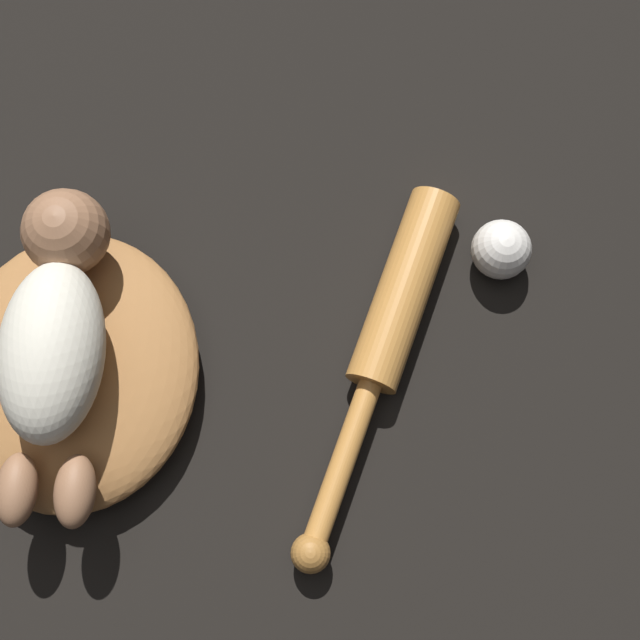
{
  "coord_description": "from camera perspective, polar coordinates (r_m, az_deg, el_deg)",
  "views": [
    {
      "loc": [
        -0.11,
        -0.34,
        1.0
      ],
      "look_at": [
        0.14,
        -0.27,
        0.07
      ],
      "focal_mm": 50.0,
      "sensor_mm": 36.0,
      "label": 1
    }
  ],
  "objects": [
    {
      "name": "baseball_bat",
      "position": [
        1.0,
        4.48,
        -0.64
      ],
      "size": [
        0.45,
        0.09,
        0.06
      ],
      "color": "#C6843D",
      "rests_on": "ground"
    },
    {
      "name": "ground_plane",
      "position": [
        1.06,
        -16.58,
        -4.57
      ],
      "size": [
        6.0,
        6.0,
        0.0
      ],
      "primitive_type": "plane",
      "color": "black"
    },
    {
      "name": "baseball",
      "position": [
        1.04,
        11.52,
        4.44
      ],
      "size": [
        0.07,
        0.07,
        0.07
      ],
      "color": "white",
      "rests_on": "ground"
    },
    {
      "name": "baseball_glove",
      "position": [
        1.02,
        -16.63,
        -3.07
      ],
      "size": [
        0.38,
        0.38,
        0.07
      ],
      "color": "#A8703D",
      "rests_on": "ground"
    },
    {
      "name": "baby_figure",
      "position": [
        0.95,
        -16.59,
        -0.69
      ],
      "size": [
        0.35,
        0.16,
        0.1
      ],
      "color": "silver",
      "rests_on": "baseball_glove"
    }
  ]
}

